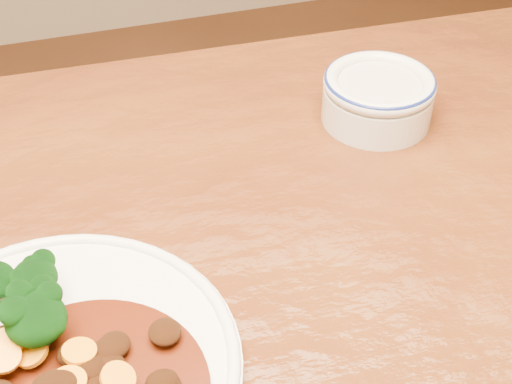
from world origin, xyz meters
name	(u,v)px	position (x,y,z in m)	size (l,w,h in m)	color
dining_table	(199,373)	(0.00, 0.00, 0.67)	(1.53, 0.95, 0.75)	#5D2F10
dinner_plate	(52,371)	(-0.12, -0.03, 0.76)	(0.30, 0.30, 0.02)	white
dip_bowl	(378,96)	(0.27, 0.22, 0.78)	(0.13, 0.13, 0.06)	silver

